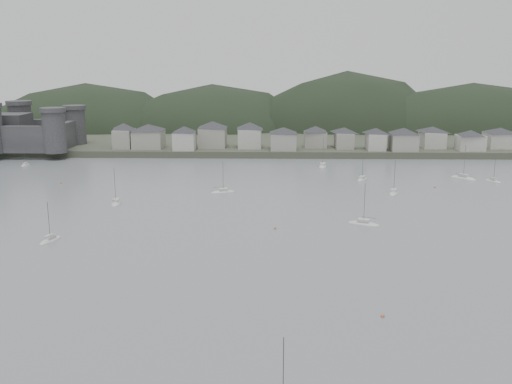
{
  "coord_description": "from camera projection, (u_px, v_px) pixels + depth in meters",
  "views": [
    {
      "loc": [
        4.15,
        -84.86,
        42.1
      ],
      "look_at": [
        0.0,
        75.0,
        6.0
      ],
      "focal_mm": 40.16,
      "sensor_mm": 36.0,
      "label": 1
    }
  ],
  "objects": [
    {
      "name": "ground",
      "position": [
        244.0,
        331.0,
        92.12
      ],
      "size": [
        900.0,
        900.0,
        0.0
      ],
      "primitive_type": "plane",
      "color": "slate",
      "rests_on": "ground"
    },
    {
      "name": "far_shore_land",
      "position": [
        265.0,
        126.0,
        379.45
      ],
      "size": [
        900.0,
        250.0,
        3.0
      ],
      "primitive_type": "cube",
      "color": "#383D2D",
      "rests_on": "ground"
    },
    {
      "name": "forested_ridge",
      "position": [
        272.0,
        151.0,
        357.18
      ],
      "size": [
        851.55,
        103.94,
        102.57
      ],
      "color": "black",
      "rests_on": "ground"
    },
    {
      "name": "castle",
      "position": [
        6.0,
        131.0,
        268.08
      ],
      "size": [
        66.0,
        43.0,
        20.0
      ],
      "color": "#323235",
      "rests_on": "far_shore_land"
    },
    {
      "name": "waterfront_town",
      "position": [
        370.0,
        136.0,
        267.71
      ],
      "size": [
        451.48,
        28.46,
        12.92
      ],
      "color": "gray",
      "rests_on": "far_shore_land"
    },
    {
      "name": "sailboat_lead",
      "position": [
        394.0,
        193.0,
        188.88
      ],
      "size": [
        5.48,
        9.27,
        12.07
      ],
      "rotation": [
        0.0,
        0.0,
        2.82
      ],
      "color": "silver",
      "rests_on": "ground"
    },
    {
      "name": "moored_fleet",
      "position": [
        249.0,
        211.0,
        165.72
      ],
      "size": [
        267.61,
        178.92,
        13.77
      ],
      "color": "silver",
      "rests_on": "ground"
    },
    {
      "name": "mooring_buoys",
      "position": [
        240.0,
        219.0,
        157.08
      ],
      "size": [
        187.16,
        108.47,
        0.7
      ],
      "color": "#B6613C",
      "rests_on": "ground"
    }
  ]
}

